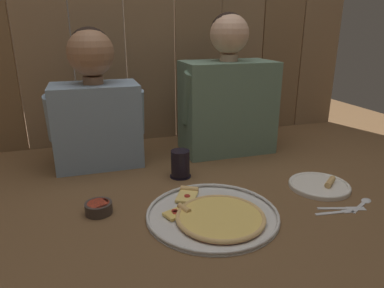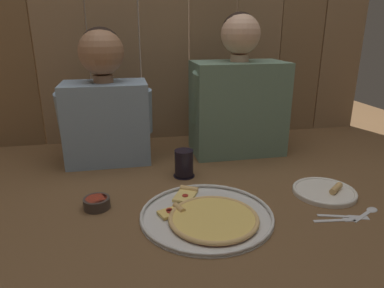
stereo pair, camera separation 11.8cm
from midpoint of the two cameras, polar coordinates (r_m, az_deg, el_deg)
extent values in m
plane|color=brown|center=(1.17, 3.72, -10.04)|extent=(3.20, 3.20, 0.00)
cylinder|color=silver|center=(1.10, 5.57, -11.82)|extent=(0.41, 0.41, 0.01)
torus|color=silver|center=(1.10, 5.58, -11.46)|extent=(0.41, 0.41, 0.01)
cylinder|color=#B23823|center=(1.08, 6.81, -12.34)|extent=(0.27, 0.27, 0.00)
cylinder|color=#EFC660|center=(1.07, 6.82, -12.11)|extent=(0.26, 0.26, 0.01)
torus|color=tan|center=(1.07, 6.82, -12.11)|extent=(0.28, 0.28, 0.01)
cube|color=#F4D170|center=(1.20, 1.73, -8.62)|extent=(0.10, 0.11, 0.01)
cylinder|color=tan|center=(1.23, 2.29, -7.45)|extent=(0.07, 0.05, 0.02)
cylinder|color=#A3281E|center=(1.19, 1.74, -8.56)|extent=(0.02, 0.02, 0.00)
cube|color=#EFC660|center=(1.10, -0.55, -11.34)|extent=(0.08, 0.07, 0.01)
cylinder|color=tan|center=(1.11, 0.94, -10.63)|extent=(0.04, 0.05, 0.02)
cylinder|color=#A3281E|center=(1.09, -0.51, -11.13)|extent=(0.02, 0.02, 0.00)
cylinder|color=#A3281E|center=(1.10, -0.67, -10.87)|extent=(0.02, 0.02, 0.00)
cylinder|color=white|center=(1.34, 23.38, -7.36)|extent=(0.22, 0.22, 0.01)
torus|color=white|center=(1.34, 23.41, -7.12)|extent=(0.22, 0.22, 0.01)
cylinder|color=tan|center=(1.35, 25.04, -6.70)|extent=(0.07, 0.07, 0.02)
cylinder|color=black|center=(1.37, 1.32, -5.21)|extent=(0.08, 0.08, 0.01)
cylinder|color=black|center=(1.35, 1.34, -3.12)|extent=(0.07, 0.07, 0.10)
cylinder|color=#3D332D|center=(1.16, -12.63, -9.55)|extent=(0.09, 0.09, 0.04)
cylinder|color=#B23823|center=(1.16, -12.66, -9.16)|extent=(0.07, 0.07, 0.02)
cube|color=silver|center=(1.17, 24.42, -11.48)|extent=(0.10, 0.02, 0.01)
cube|color=silver|center=(1.21, 27.18, -11.09)|extent=(0.04, 0.02, 0.01)
cube|color=silver|center=(1.21, 24.91, -10.74)|extent=(0.09, 0.04, 0.01)
cube|color=silver|center=(1.23, 28.36, -10.66)|extent=(0.06, 0.04, 0.00)
cube|color=silver|center=(1.24, 28.76, -10.48)|extent=(0.09, 0.06, 0.01)
ellipsoid|color=silver|center=(1.30, 29.97, -9.29)|extent=(0.05, 0.05, 0.01)
cube|color=#849EB7|center=(1.52, -11.71, 3.47)|extent=(0.35, 0.22, 0.34)
cylinder|color=#9E7051|center=(1.48, -12.19, 10.46)|extent=(0.08, 0.08, 0.03)
sphere|color=#9E7051|center=(1.47, -12.48, 14.58)|extent=(0.18, 0.18, 0.18)
sphere|color=black|center=(1.48, -12.51, 15.15)|extent=(0.17, 0.17, 0.17)
cylinder|color=#849EB7|center=(1.47, -17.86, 4.60)|extent=(0.08, 0.12, 0.20)
cylinder|color=#849EB7|center=(1.47, -5.79, 5.38)|extent=(0.08, 0.11, 0.20)
cube|color=slate|center=(1.61, 9.63, 5.84)|extent=(0.41, 0.24, 0.42)
cylinder|color=#DBAD8E|center=(1.58, 10.08, 13.78)|extent=(0.08, 0.08, 0.03)
sphere|color=#DBAD8E|center=(1.57, 10.29, 17.41)|extent=(0.17, 0.17, 0.17)
sphere|color=black|center=(1.58, 10.14, 17.89)|extent=(0.16, 0.16, 0.16)
cylinder|color=slate|center=(1.50, 3.60, 7.59)|extent=(0.08, 0.13, 0.24)
cylinder|color=slate|center=(1.64, 16.39, 7.79)|extent=(0.08, 0.14, 0.24)
cube|color=#87684A|center=(1.92, 13.06, 22.20)|extent=(0.24, 0.03, 1.38)
cube|color=brown|center=(2.03, 19.84, 21.41)|extent=(0.24, 0.03, 1.38)
cube|color=#846647|center=(2.16, 25.79, 20.49)|extent=(0.24, 0.03, 1.38)
camera|label=1|loc=(0.06, -87.14, 0.97)|focal=32.35mm
camera|label=2|loc=(0.06, 92.86, -0.97)|focal=32.35mm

